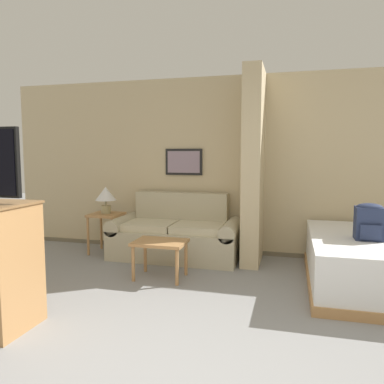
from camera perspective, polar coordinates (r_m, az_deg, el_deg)
The scene contains 8 objects.
wall_back at distance 5.54m, azimuth 8.29°, elevation 3.88°, with size 7.58×0.16×2.60m.
wall_partition_pillar at distance 5.09m, azimuth 9.32°, elevation 3.76°, with size 0.24×0.76×2.60m.
couch at distance 5.40m, azimuth -2.42°, elevation -6.58°, with size 1.82×0.84×0.91m.
coffee_table at distance 4.49m, azimuth -4.88°, elevation -8.25°, with size 0.61×0.45×0.45m.
side_table at distance 5.73m, azimuth -12.94°, elevation -4.21°, with size 0.45×0.45×0.60m.
table_lamp at distance 5.68m, azimuth -13.02°, elevation -0.51°, with size 0.30×0.30×0.40m.
bed at distance 4.69m, azimuth 26.87°, elevation -9.50°, with size 1.55×1.96×0.57m.
backpack at distance 4.39m, azimuth 25.38°, elevation -4.02°, with size 0.28×0.24×0.39m.
Camera 1 is at (0.64, -1.95, 1.48)m, focal length 35.00 mm.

